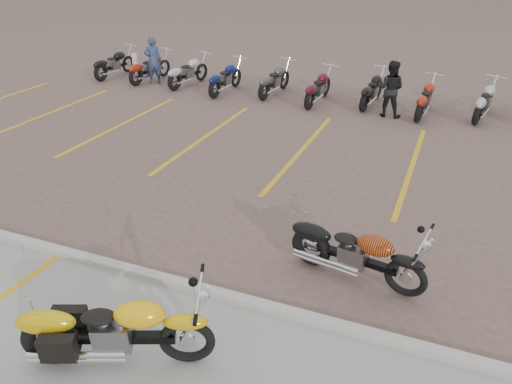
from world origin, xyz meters
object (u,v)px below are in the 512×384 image
at_px(flame_cruiser, 354,253).
at_px(person_b, 390,89).
at_px(bollard, 136,67).
at_px(person_a, 153,60).
at_px(yellow_cruiser, 113,332).

height_order(flame_cruiser, person_b, person_b).
bearing_deg(person_b, bollard, -0.44).
relative_size(flame_cruiser, person_a, 1.30).
xyz_separation_m(person_b, bollard, (-9.51, 0.78, -0.33)).
height_order(yellow_cruiser, bollard, bollard).
bearing_deg(flame_cruiser, person_b, 105.74).
bearing_deg(yellow_cruiser, person_b, 59.91).
xyz_separation_m(person_a, bollard, (-0.89, 0.12, -0.34)).
height_order(flame_cruiser, person_a, person_a).
relative_size(yellow_cruiser, flame_cruiser, 1.03).
height_order(person_b, bollard, person_b).
bearing_deg(bollard, person_b, -4.71).
relative_size(person_b, bollard, 1.66).
bearing_deg(bollard, flame_cruiser, -41.73).
distance_m(yellow_cruiser, bollard, 14.48).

